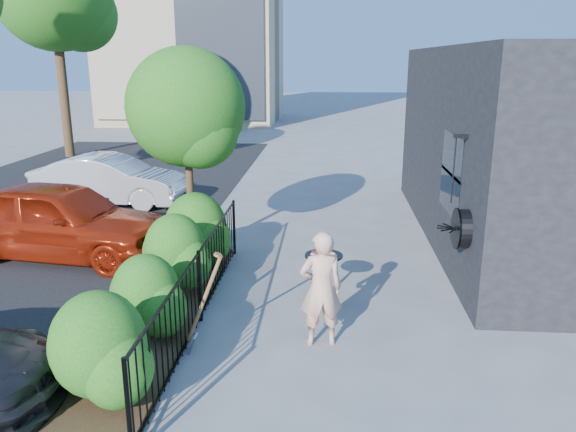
# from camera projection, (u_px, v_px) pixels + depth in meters

# --- Properties ---
(ground) EXTENTS (120.00, 120.00, 0.00)m
(ground) POSITION_uv_depth(u_px,v_px,m) (302.00, 324.00, 8.25)
(ground) COLOR gray
(ground) RESTS_ON ground
(fence) EXTENTS (0.05, 6.05, 1.10)m
(fence) POSITION_uv_depth(u_px,v_px,m) (200.00, 286.00, 8.20)
(fence) COLOR black
(fence) RESTS_ON ground
(planting_bed) EXTENTS (1.30, 6.00, 0.08)m
(planting_bed) POSITION_uv_depth(u_px,v_px,m) (155.00, 316.00, 8.39)
(planting_bed) COLOR #382616
(planting_bed) RESTS_ON ground
(shrubs) EXTENTS (1.10, 5.60, 1.24)m
(shrubs) POSITION_uv_depth(u_px,v_px,m) (161.00, 273.00, 8.31)
(shrubs) COLOR #1E6216
(shrubs) RESTS_ON ground
(patio_tree) EXTENTS (2.20, 2.20, 3.94)m
(patio_tree) POSITION_uv_depth(u_px,v_px,m) (189.00, 115.00, 10.31)
(patio_tree) COLOR #3F2B19
(patio_tree) RESTS_ON ground
(cafe_table) EXTENTS (0.61, 0.61, 0.81)m
(cafe_table) POSITION_uv_depth(u_px,v_px,m) (324.00, 269.00, 8.96)
(cafe_table) COLOR black
(cafe_table) RESTS_ON ground
(woman) EXTENTS (0.64, 0.48, 1.60)m
(woman) POSITION_uv_depth(u_px,v_px,m) (321.00, 289.00, 7.49)
(woman) COLOR #DBAC8E
(woman) RESTS_ON ground
(shovel) EXTENTS (0.52, 0.19, 1.43)m
(shovel) POSITION_uv_depth(u_px,v_px,m) (202.00, 308.00, 7.30)
(shovel) COLOR brown
(shovel) RESTS_ON ground
(car_red) EXTENTS (4.64, 2.42, 1.51)m
(car_red) POSITION_uv_depth(u_px,v_px,m) (61.00, 220.00, 10.86)
(car_red) COLOR #9D230D
(car_red) RESTS_ON ground
(car_silver) EXTENTS (4.10, 1.69, 1.32)m
(car_silver) POSITION_uv_depth(u_px,v_px,m) (110.00, 180.00, 14.85)
(car_silver) COLOR silver
(car_silver) RESTS_ON ground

